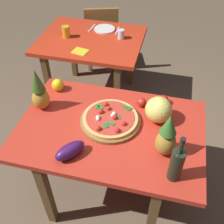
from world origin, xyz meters
The scene contains 20 objects.
ground_plane centered at (0.00, 0.00, 0.00)m, with size 10.00×10.00×0.00m, color brown.
display_table centered at (0.00, 0.00, 0.67)m, with size 1.25×0.84×0.76m.
background_table centered at (-0.49, 1.16, 0.66)m, with size 1.04×0.83×0.76m.
dining_chair centered at (-0.57, 1.80, 0.48)m, with size 0.50×0.50×0.85m.
pizza_board centered at (-0.01, 0.05, 0.78)m, with size 0.41×0.41×0.03m, color olive.
pizza centered at (-0.01, 0.05, 0.80)m, with size 0.38×0.38×0.06m.
wine_bottle centered at (0.44, -0.29, 0.88)m, with size 0.08×0.08×0.33m.
pineapple_left centered at (0.37, -0.13, 0.91)m, with size 0.12×0.12×0.31m.
pineapple_right centered at (-0.53, 0.08, 0.91)m, with size 0.12×0.12×0.33m.
melon centered at (0.30, 0.15, 0.86)m, with size 0.18×0.18×0.18m, color #E8D664.
bell_pepper centered at (-0.50, 0.30, 0.81)m, with size 0.09×0.09×0.10m, color yellow.
eggplant centered at (-0.18, -0.29, 0.81)m, with size 0.20×0.09×0.09m, color #411650.
tomato_by_bottle centered at (0.17, 0.27, 0.80)m, with size 0.07×0.07×0.07m, color red.
tomato_near_board centered at (0.32, 0.33, 0.80)m, with size 0.07×0.07×0.07m, color red.
drinking_glass_juice centered at (-0.74, 1.13, 0.82)m, with size 0.08×0.08×0.12m, color gold.
drinking_glass_water centered at (-0.20, 1.23, 0.81)m, with size 0.07×0.07×0.09m, color silver.
dinner_plate centered at (-0.41, 1.38, 0.77)m, with size 0.22×0.22×0.02m, color white.
fork_utensil centered at (-0.55, 1.38, 0.77)m, with size 0.02×0.18×0.01m, color silver.
knife_utensil centered at (-0.27, 1.38, 0.77)m, with size 0.02×0.18×0.01m, color silver.
napkin_folded centered at (-0.52, 0.89, 0.77)m, with size 0.14×0.12×0.01m, color yellow.
Camera 1 is at (0.31, -1.21, 2.08)m, focal length 42.99 mm.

